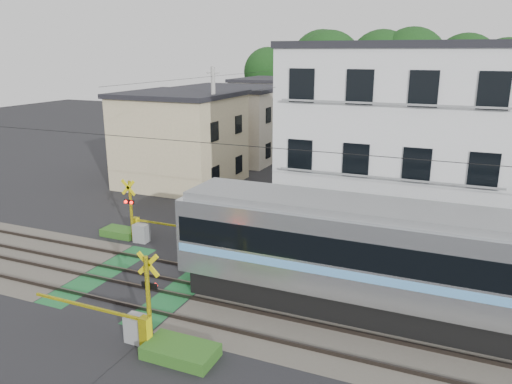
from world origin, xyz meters
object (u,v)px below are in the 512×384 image
at_px(crossing_signal_far, 140,228).
at_px(pedestrian, 328,149).
at_px(crossing_signal_near, 138,323).
at_px(apartment_block, 400,143).

relative_size(crossing_signal_far, pedestrian, 2.67).
xyz_separation_m(crossing_signal_near, crossing_signal_far, (-5.17, 7.31, 0.00)).
xyz_separation_m(crossing_signal_near, pedestrian, (-1.89, 29.49, 0.18)).
bearing_deg(pedestrian, apartment_block, 121.74).
bearing_deg(crossing_signal_far, crossing_signal_near, -54.71).
bearing_deg(crossing_signal_far, apartment_block, 27.78).
distance_m(crossing_signal_near, crossing_signal_far, 8.95).
bearing_deg(crossing_signal_near, apartment_block, 65.78).
distance_m(crossing_signal_far, pedestrian, 22.43).
bearing_deg(pedestrian, crossing_signal_near, 99.88).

